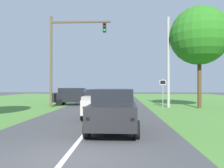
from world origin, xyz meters
TOP-DOWN VIEW (x-y plane):
  - ground_plane at (0.00, 9.15)m, footprint 120.00×120.00m
  - red_suv_near at (1.23, 3.85)m, footprint 2.25×4.45m
  - pickup_truck_lead at (0.26, 8.67)m, footprint 2.33×5.52m
  - traffic_light at (-3.91, 15.35)m, footprint 5.86×0.40m
  - keep_moving_sign at (5.52, 15.73)m, footprint 0.60×0.09m
  - oak_tree_right at (8.80, 15.21)m, footprint 5.43×5.43m
  - crossing_suv_far at (-3.58, 18.14)m, footprint 4.60×2.22m
  - utility_pole_right at (6.05, 15.74)m, footprint 0.28×0.28m

SIDE VIEW (x-z plane):
  - ground_plane at x=0.00m, z-range 0.00..0.00m
  - pickup_truck_lead at x=0.26m, z-range 0.04..1.88m
  - crossing_suv_far at x=-3.58m, z-range 0.05..1.89m
  - red_suv_near at x=1.23m, z-range 0.05..1.96m
  - keep_moving_sign at x=5.52m, z-range 0.38..3.13m
  - utility_pole_right at x=6.05m, z-range 0.00..8.68m
  - traffic_light at x=-3.91m, z-range 1.20..9.99m
  - oak_tree_right at x=8.80m, z-range 2.00..11.47m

